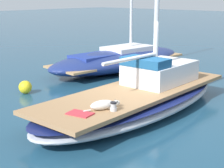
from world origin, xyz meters
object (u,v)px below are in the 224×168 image
(deck_winch, at_px, (113,107))
(moored_boat_port_side, at_px, (119,59))
(sailboat_main, at_px, (136,101))
(deck_towel, at_px, (80,114))
(mooring_buoy, at_px, (25,87))
(dog_white, at_px, (104,105))

(deck_winch, distance_m, moored_boat_port_side, 7.59)
(sailboat_main, relative_size, deck_winch, 34.84)
(deck_towel, xyz_separation_m, moored_boat_port_side, (-4.55, 6.43, -0.18))
(mooring_buoy, bearing_deg, sailboat_main, 14.06)
(mooring_buoy, bearing_deg, deck_towel, -18.76)
(moored_boat_port_side, bearing_deg, sailboat_main, -43.56)
(dog_white, relative_size, deck_towel, 1.66)
(sailboat_main, bearing_deg, moored_boat_port_side, 136.44)
(sailboat_main, bearing_deg, deck_winch, -66.55)
(dog_white, relative_size, deck_winch, 4.43)
(moored_boat_port_side, xyz_separation_m, mooring_buoy, (0.20, -4.95, -0.28))
(sailboat_main, relative_size, mooring_buoy, 16.63)
(deck_winch, bearing_deg, deck_towel, -119.75)
(dog_white, relative_size, moored_boat_port_side, 0.13)
(dog_white, distance_m, deck_winch, 0.26)
(dog_white, distance_m, mooring_buoy, 4.61)
(sailboat_main, distance_m, dog_white, 1.98)
(sailboat_main, bearing_deg, dog_white, -74.06)
(sailboat_main, distance_m, deck_towel, 2.53)
(sailboat_main, relative_size, moored_boat_port_side, 1.00)
(moored_boat_port_side, bearing_deg, deck_winch, -49.35)
(deck_towel, distance_m, mooring_buoy, 4.62)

